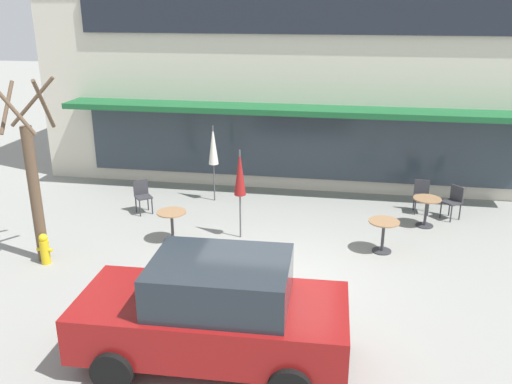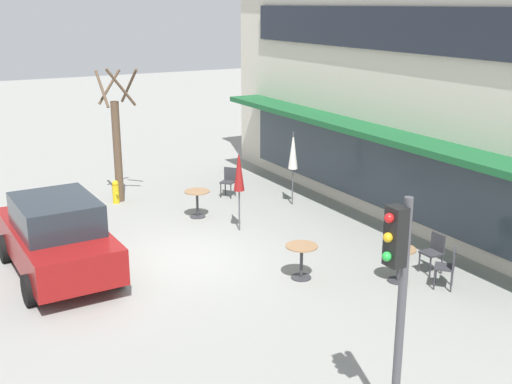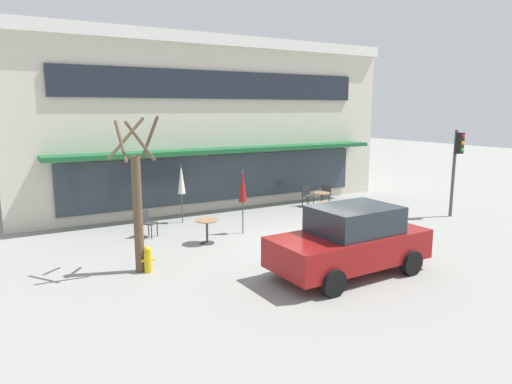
% 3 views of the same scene
% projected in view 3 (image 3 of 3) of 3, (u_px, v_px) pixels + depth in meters
% --- Properties ---
extents(ground_plane, '(80.00, 80.00, 0.00)m').
position_uv_depth(ground_plane, '(307.00, 245.00, 14.28)').
color(ground_plane, gray).
extents(building_facade, '(16.46, 9.10, 7.14)m').
position_uv_depth(building_facade, '(187.00, 122.00, 22.14)').
color(building_facade, beige).
rests_on(building_facade, ground).
extents(cafe_table_near_wall, '(0.70, 0.70, 0.76)m').
position_uv_depth(cafe_table_near_wall, '(207.00, 228.00, 14.31)').
color(cafe_table_near_wall, '#333338').
rests_on(cafe_table_near_wall, ground).
extents(cafe_table_streetside, '(0.70, 0.70, 0.76)m').
position_uv_depth(cafe_table_streetside, '(326.00, 209.00, 16.95)').
color(cafe_table_streetside, '#333338').
rests_on(cafe_table_streetside, ground).
extents(cafe_table_by_tree, '(0.70, 0.70, 0.76)m').
position_uv_depth(cafe_table_by_tree, '(321.00, 198.00, 18.99)').
color(cafe_table_by_tree, '#333338').
rests_on(cafe_table_by_tree, ground).
extents(patio_umbrella_green_folded, '(0.28, 0.28, 2.20)m').
position_uv_depth(patio_umbrella_green_folded, '(181.00, 179.00, 16.77)').
color(patio_umbrella_green_folded, '#4C4C51').
rests_on(patio_umbrella_green_folded, ground).
extents(patio_umbrella_cream_folded, '(0.28, 0.28, 2.20)m').
position_uv_depth(patio_umbrella_cream_folded, '(243.00, 186.00, 15.31)').
color(patio_umbrella_cream_folded, '#4C4C51').
rests_on(patio_umbrella_cream_folded, ground).
extents(cafe_chair_0, '(0.56, 0.56, 0.89)m').
position_uv_depth(cafe_chair_0, '(326.00, 194.00, 19.93)').
color(cafe_chair_0, '#333338').
rests_on(cafe_chair_0, ground).
extents(cafe_chair_1, '(0.40, 0.40, 0.89)m').
position_uv_depth(cafe_chair_1, '(307.00, 194.00, 19.85)').
color(cafe_chair_1, '#333338').
rests_on(cafe_chair_1, ground).
extents(cafe_chair_2, '(0.56, 0.56, 0.89)m').
position_uv_depth(cafe_chair_2, '(148.00, 221.00, 15.07)').
color(cafe_chair_2, '#333338').
rests_on(cafe_chair_2, ground).
extents(parked_sedan, '(4.25, 2.12, 1.76)m').
position_uv_depth(parked_sedan, '(351.00, 240.00, 11.63)').
color(parked_sedan, maroon).
rests_on(parked_sedan, ground).
extents(street_tree, '(1.17, 1.06, 4.04)m').
position_uv_depth(street_tree, '(137.00, 203.00, 11.63)').
color(street_tree, brown).
rests_on(street_tree, ground).
extents(traffic_light_pole, '(0.26, 0.43, 3.40)m').
position_uv_depth(traffic_light_pole, '(457.00, 159.00, 17.56)').
color(traffic_light_pole, '#47474C').
rests_on(traffic_light_pole, ground).
extents(fire_hydrant, '(0.36, 0.20, 0.71)m').
position_uv_depth(fire_hydrant, '(148.00, 259.00, 11.80)').
color(fire_hydrant, gold).
rests_on(fire_hydrant, ground).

